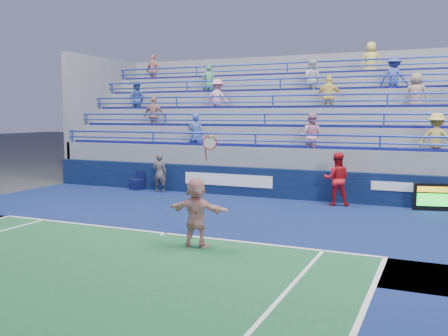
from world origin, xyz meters
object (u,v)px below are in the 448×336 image
at_px(serve_speed_board, 434,197).
at_px(judge_chair, 137,184).
at_px(line_judge, 160,173).
at_px(ball_girl, 337,179).
at_px(tennis_player, 196,212).

bearing_deg(serve_speed_board, judge_chair, -179.88).
relative_size(judge_chair, line_judge, 0.50).
bearing_deg(serve_speed_board, ball_girl, -175.03).
height_order(serve_speed_board, ball_girl, ball_girl).
distance_m(serve_speed_board, ball_girl, 3.11).
relative_size(tennis_player, ball_girl, 1.45).
distance_m(serve_speed_board, judge_chair, 11.25).
relative_size(tennis_player, line_judge, 1.69).
distance_m(tennis_player, ball_girl, 6.96).
distance_m(serve_speed_board, tennis_player, 8.57).
bearing_deg(judge_chair, line_judge, -8.55).
bearing_deg(serve_speed_board, tennis_player, -125.62).
distance_m(judge_chair, ball_girl, 8.21).
relative_size(judge_chair, ball_girl, 0.43).
height_order(serve_speed_board, judge_chair, serve_speed_board).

